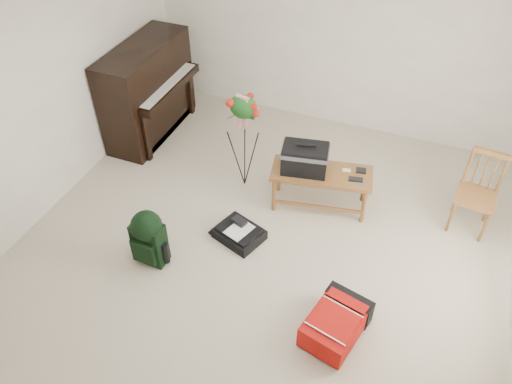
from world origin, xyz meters
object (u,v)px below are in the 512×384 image
at_px(dining_chair, 477,194).
at_px(black_duffel, 239,233).
at_px(piano, 149,92).
at_px(bench, 311,162).
at_px(flower_stand, 244,142).
at_px(green_backpack, 148,236).
at_px(red_suitcase, 337,320).

relative_size(dining_chair, black_duffel, 1.58).
height_order(piano, bench, piano).
xyz_separation_m(dining_chair, flower_stand, (-2.58, -0.29, 0.17)).
xyz_separation_m(bench, green_backpack, (-1.24, -1.44, -0.25)).
relative_size(bench, black_duffel, 2.01).
bearing_deg(green_backpack, dining_chair, 32.94).
relative_size(piano, black_duffel, 2.56).
bearing_deg(piano, green_backpack, -60.11).
height_order(bench, black_duffel, bench).
xyz_separation_m(piano, dining_chair, (4.19, -0.30, -0.15)).
xyz_separation_m(piano, green_backpack, (1.19, -2.06, -0.24)).
relative_size(black_duffel, flower_stand, 0.46).
bearing_deg(red_suitcase, green_backpack, -169.36).
relative_size(bench, red_suitcase, 1.61).
distance_m(piano, bench, 2.50).
height_order(piano, red_suitcase, piano).
relative_size(dining_chair, green_backpack, 1.43).
bearing_deg(bench, green_backpack, -141.56).
distance_m(red_suitcase, green_backpack, 2.02).
bearing_deg(flower_stand, green_backpack, -94.45).
height_order(piano, dining_chair, piano).
bearing_deg(flower_stand, black_duffel, -59.14).
bearing_deg(piano, dining_chair, -4.10).
height_order(dining_chair, green_backpack, dining_chair).
height_order(red_suitcase, green_backpack, green_backpack).
distance_m(bench, dining_chair, 1.80).
bearing_deg(black_duffel, green_backpack, -120.45).
height_order(black_duffel, flower_stand, flower_stand).
bearing_deg(dining_chair, piano, -179.04).
distance_m(bench, flower_stand, 0.81).
bearing_deg(piano, flower_stand, -20.04).
height_order(piano, black_duffel, piano).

